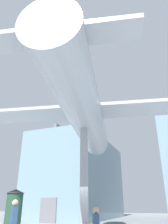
{
  "coord_description": "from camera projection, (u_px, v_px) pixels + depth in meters",
  "views": [
    {
      "loc": [
        4.41,
        -11.0,
        1.68
      ],
      "look_at": [
        0.0,
        0.0,
        6.7
      ],
      "focal_mm": 35.0,
      "sensor_mm": 36.0,
      "label": 1
    }
  ],
  "objects": [
    {
      "name": "glass_pavilion_left",
      "position": [
        80.0,
        179.0,
        29.61
      ],
      "size": [
        8.19,
        15.81,
        10.35
      ],
      "color": "#7593A3",
      "rests_on": "ground_plane"
    },
    {
      "name": "support_pylon_central",
      "position": [
        84.0,
        180.0,
        11.36
      ],
      "size": [
        0.43,
        0.43,
        5.66
      ],
      "color": "#999EA3",
      "rests_on": "ground_plane"
    },
    {
      "name": "suspended_airplane",
      "position": [
        85.0,
        113.0,
        13.09
      ],
      "size": [
        17.65,
        15.37,
        3.07
      ],
      "rotation": [
        0.0,
        0.0,
        0.23
      ],
      "color": "#B2B7BC",
      "rests_on": "support_pylon_central"
    },
    {
      "name": "visitor_second",
      "position": [
        13.0,
        219.0,
        9.45
      ],
      "size": [
        0.45,
        0.42,
        1.88
      ],
      "rotation": [
        0.0,
        0.0,
        2.47
      ],
      "color": "#2D3D56",
      "rests_on": "ground_plane"
    },
    {
      "name": "info_kiosk",
      "position": [
        14.0,
        210.0,
        14.12
      ],
      "size": [
        1.2,
        1.2,
        2.62
      ],
      "color": "#234733",
      "rests_on": "ground_plane"
    }
  ]
}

